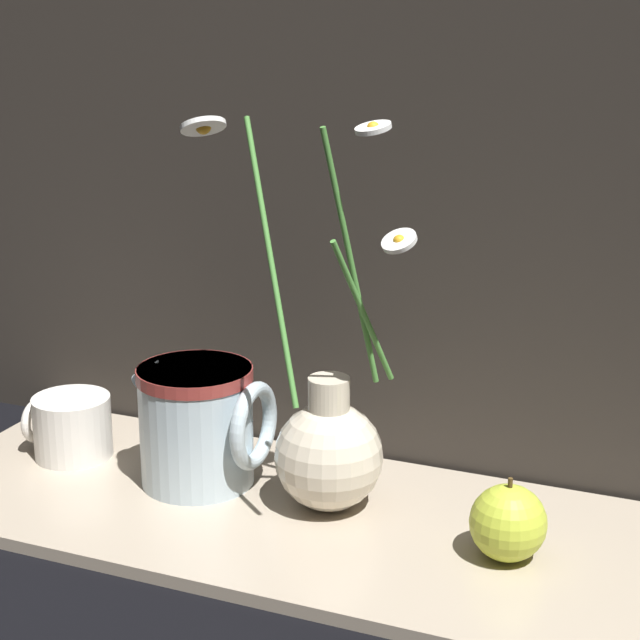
{
  "coord_description": "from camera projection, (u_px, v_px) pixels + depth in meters",
  "views": [
    {
      "loc": [
        0.33,
        -0.81,
        0.46
      ],
      "look_at": [
        0.0,
        0.0,
        0.2
      ],
      "focal_mm": 60.0,
      "sensor_mm": 36.0,
      "label": 1
    }
  ],
  "objects": [
    {
      "name": "ceramic_pitcher",
      "position": [
        199.0,
        420.0,
        1.02
      ],
      "size": [
        0.13,
        0.11,
        0.13
      ],
      "color": "silver",
      "rests_on": "shelf"
    },
    {
      "name": "ground_plane",
      "position": [
        319.0,
        528.0,
        0.97
      ],
      "size": [
        6.0,
        6.0,
        0.0
      ],
      "primitive_type": "plane",
      "color": "black"
    },
    {
      "name": "vase_with_flowers",
      "position": [
        330.0,
        447.0,
        0.97
      ],
      "size": [
        0.19,
        0.15,
        0.36
      ],
      "color": "beige",
      "rests_on": "shelf"
    },
    {
      "name": "orange_fruit",
      "position": [
        508.0,
        523.0,
        0.88
      ],
      "size": [
        0.06,
        0.06,
        0.07
      ],
      "color": "#B7C638",
      "rests_on": "shelf"
    },
    {
      "name": "shelf",
      "position": [
        319.0,
        522.0,
        0.97
      ],
      "size": [
        0.79,
        0.28,
        0.01
      ],
      "color": "tan",
      "rests_on": "ground_plane"
    },
    {
      "name": "yellow_mug",
      "position": [
        71.0,
        426.0,
        1.09
      ],
      "size": [
        0.09,
        0.08,
        0.06
      ],
      "color": "silver",
      "rests_on": "shelf"
    }
  ]
}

